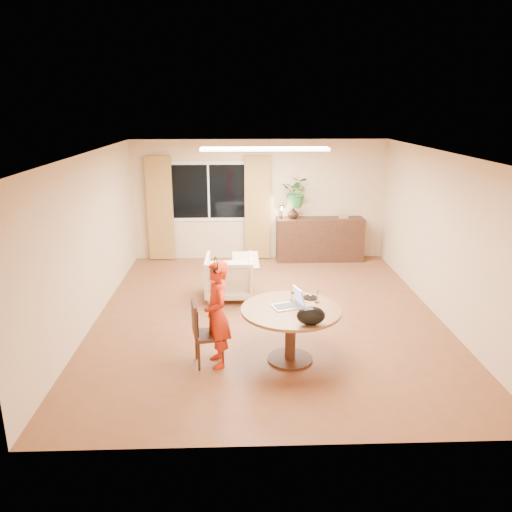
{
  "coord_description": "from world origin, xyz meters",
  "views": [
    {
      "loc": [
        -0.45,
        -7.48,
        3.28
      ],
      "look_at": [
        -0.2,
        -0.2,
        1.07
      ],
      "focal_mm": 35.0,
      "sensor_mm": 36.0,
      "label": 1
    }
  ],
  "objects_px": {
    "child": "(217,314)",
    "sideboard": "(320,239)",
    "armchair": "(229,276)",
    "dining_table": "(291,320)",
    "dining_chair": "(209,333)"
  },
  "relations": [
    {
      "from": "child",
      "to": "sideboard",
      "type": "xyz_separation_m",
      "value": [
        2.05,
        4.57,
        -0.24
      ]
    },
    {
      "from": "armchair",
      "to": "sideboard",
      "type": "distance_m",
      "value": 2.91
    },
    {
      "from": "dining_table",
      "to": "dining_chair",
      "type": "bearing_deg",
      "value": -177.25
    },
    {
      "from": "dining_table",
      "to": "armchair",
      "type": "height_order",
      "value": "armchair"
    },
    {
      "from": "dining_table",
      "to": "sideboard",
      "type": "bearing_deg",
      "value": 76.33
    },
    {
      "from": "dining_table",
      "to": "armchair",
      "type": "relative_size",
      "value": 1.54
    },
    {
      "from": "child",
      "to": "sideboard",
      "type": "relative_size",
      "value": 0.75
    },
    {
      "from": "dining_table",
      "to": "sideboard",
      "type": "distance_m",
      "value": 4.63
    },
    {
      "from": "armchair",
      "to": "dining_table",
      "type": "bearing_deg",
      "value": 110.66
    },
    {
      "from": "dining_table",
      "to": "child",
      "type": "distance_m",
      "value": 0.97
    },
    {
      "from": "dining_table",
      "to": "armchair",
      "type": "distance_m",
      "value": 2.49
    },
    {
      "from": "armchair",
      "to": "dining_chair",
      "type": "bearing_deg",
      "value": 85.27
    },
    {
      "from": "dining_chair",
      "to": "child",
      "type": "distance_m",
      "value": 0.29
    },
    {
      "from": "dining_chair",
      "to": "child",
      "type": "xyz_separation_m",
      "value": [
        0.11,
        -0.01,
        0.27
      ]
    },
    {
      "from": "armchair",
      "to": "child",
      "type": "bearing_deg",
      "value": 88.02
    }
  ]
}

